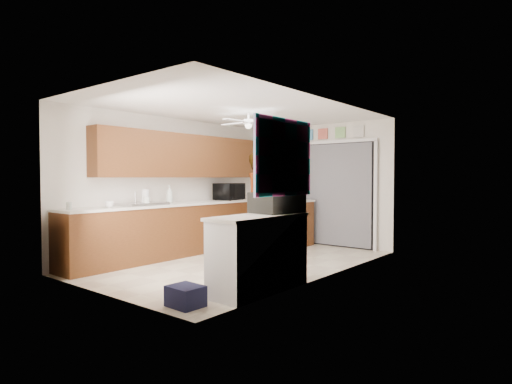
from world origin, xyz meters
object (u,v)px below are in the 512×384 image
Objects in this scene: cup at (109,204)px; dog at (269,251)px; cardboard_box at (230,276)px; man at (260,203)px; paper_towel_roll at (145,197)px; navy_crate at (186,296)px; soap_bottle at (169,194)px; microwave at (229,192)px; suitcase at (277,202)px.

dog is at bearing 46.69° from cup.
cardboard_box is 0.19× the size of man.
paper_towel_roll reaches higher than cardboard_box.
navy_crate is 2.46m from dog.
soap_bottle reaches higher than paper_towel_roll.
man reaches higher than cup.
man is 1.23m from dog.
microwave is 4.97× the size of cup.
suitcase is at bearing 2.05° from paper_towel_roll.
microwave reaches higher than paper_towel_roll.
cup reaches higher than cardboard_box.
suitcase is 1.70× the size of navy_crate.
microwave is 0.98× the size of suitcase.
dog is (1.82, 1.05, -0.85)m from paper_towel_roll.
dog reaches higher than cardboard_box.
soap_bottle is 3.30m from navy_crate.
microwave is 2.18m from dog.
microwave is at bearing 132.84° from cardboard_box.
microwave is 3.23m from suitcase.
navy_crate is at bearing -75.73° from cardboard_box.
paper_towel_roll is at bearing 147.60° from man.
navy_crate is at bearing -156.08° from microwave.
cardboard_box is at bearing 11.60° from cup.
man is (-1.39, 3.05, 0.82)m from navy_crate.
suitcase is 0.34× the size of man.
man is at bearing 46.08° from soap_bottle.
dog is at bearing 139.84° from suitcase.
suitcase is 1.54m from dog.
navy_crate is (2.48, -1.31, -0.96)m from paper_towel_roll.
navy_crate is 3.45m from man.
dog is (1.75, -0.95, -0.89)m from microwave.
soap_bottle is 0.88× the size of cardboard_box.
navy_crate is at bearing -89.90° from suitcase.
soap_bottle is at bearing 94.93° from paper_towel_roll.
man reaches higher than dog.
soap_bottle is 0.56m from paper_towel_roll.
paper_towel_roll is 0.70× the size of navy_crate.
dog is (0.73, -0.69, -0.71)m from man.
paper_towel_roll is 0.14× the size of man.
paper_towel_roll is at bearing -169.90° from suitcase.
soap_bottle reaches higher than cup.
navy_crate is at bearing -13.35° from cup.
navy_crate is 0.66× the size of dog.
soap_bottle is 0.57× the size of dog.
dog is (-0.86, 0.96, -0.85)m from suitcase.
cup is 0.77m from paper_towel_roll.
dog is at bearing 105.58° from navy_crate.
cup reaches higher than navy_crate.
suitcase is 1.72m from navy_crate.
navy_crate is (2.41, -3.32, -1.00)m from microwave.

